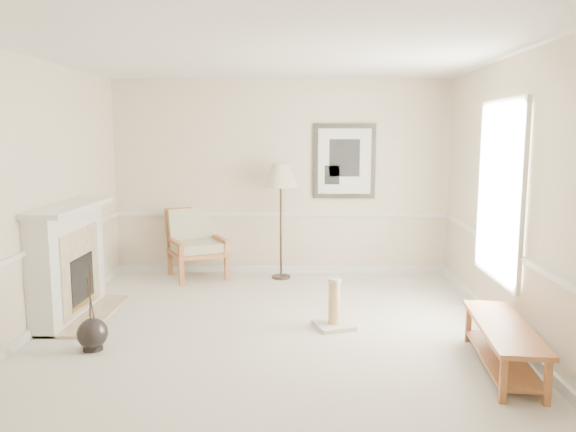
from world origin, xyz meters
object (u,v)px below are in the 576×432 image
Objects in this scene: scratching_post at (334,312)px; floor_lamp at (281,179)px; armchair at (195,240)px; floor_vase at (92,334)px; bench at (503,339)px.

floor_lamp is at bearing 107.58° from scratching_post.
armchair is 1.58m from floor_lamp.
floor_vase is 3.87m from bench.
floor_vase is 3.00m from armchair.
armchair is at bearing 131.36° from scratching_post.
scratching_post is (2.40, 0.72, 0.01)m from floor_vase.
scratching_post is at bearing 16.78° from floor_vase.
floor_lamp is (1.73, 2.83, 1.30)m from floor_vase.
bench is (2.13, -3.17, -1.19)m from floor_lamp.
floor_vase is 0.82× the size of armchair.
floor_vase is 2.51m from scratching_post.
armchair is 0.63× the size of floor_lamp.
scratching_post reaches higher than bench.
floor_lamp reaches higher than floor_vase.
floor_vase is at bearing 175.05° from bench.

